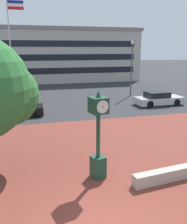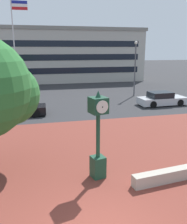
{
  "view_description": "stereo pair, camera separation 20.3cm",
  "coord_description": "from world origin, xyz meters",
  "px_view_note": "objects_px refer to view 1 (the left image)",
  "views": [
    {
      "loc": [
        -1.75,
        -5.64,
        5.27
      ],
      "look_at": [
        0.68,
        3.68,
        2.76
      ],
      "focal_mm": 39.32,
      "sensor_mm": 36.0,
      "label": 1
    },
    {
      "loc": [
        -1.55,
        -5.69,
        5.27
      ],
      "look_at": [
        0.68,
        3.68,
        2.76
      ],
      "focal_mm": 39.32,
      "sensor_mm": 36.0,
      "label": 2
    }
  ],
  "objects_px": {
    "street_lamp_post": "(132,63)",
    "flagpole_secondary": "(12,42)",
    "car_street_mid": "(158,99)",
    "street_clock": "(98,135)",
    "civic_building": "(59,55)",
    "car_street_near": "(16,109)"
  },
  "relations": [
    {
      "from": "street_lamp_post",
      "to": "flagpole_secondary",
      "type": "bearing_deg",
      "value": 173.91
    },
    {
      "from": "car_street_mid",
      "to": "flagpole_secondary",
      "type": "relative_size",
      "value": 0.46
    },
    {
      "from": "street_clock",
      "to": "street_lamp_post",
      "type": "height_order",
      "value": "street_lamp_post"
    },
    {
      "from": "civic_building",
      "to": "street_clock",
      "type": "bearing_deg",
      "value": -94.54
    },
    {
      "from": "flagpole_secondary",
      "to": "civic_building",
      "type": "distance_m",
      "value": 18.52
    },
    {
      "from": "street_clock",
      "to": "street_lamp_post",
      "type": "xyz_separation_m",
      "value": [
        8.56,
        16.75,
        1.89
      ]
    },
    {
      "from": "car_street_near",
      "to": "car_street_mid",
      "type": "xyz_separation_m",
      "value": [
        13.02,
        0.8,
        0.0
      ]
    },
    {
      "from": "flagpole_secondary",
      "to": "civic_building",
      "type": "bearing_deg",
      "value": 68.08
    },
    {
      "from": "street_clock",
      "to": "car_street_near",
      "type": "xyz_separation_m",
      "value": [
        -3.73,
        10.93,
        -1.28
      ]
    },
    {
      "from": "street_clock",
      "to": "civic_building",
      "type": "height_order",
      "value": "civic_building"
    },
    {
      "from": "flagpole_secondary",
      "to": "civic_building",
      "type": "height_order",
      "value": "flagpole_secondary"
    },
    {
      "from": "car_street_mid",
      "to": "civic_building",
      "type": "xyz_separation_m",
      "value": [
        -6.5,
        23.48,
        3.65
      ]
    },
    {
      "from": "civic_building",
      "to": "street_lamp_post",
      "type": "height_order",
      "value": "civic_building"
    },
    {
      "from": "car_street_near",
      "to": "civic_building",
      "type": "relative_size",
      "value": 0.16
    },
    {
      "from": "street_clock",
      "to": "civic_building",
      "type": "relative_size",
      "value": 0.15
    },
    {
      "from": "street_clock",
      "to": "car_street_near",
      "type": "distance_m",
      "value": 11.62
    },
    {
      "from": "car_street_mid",
      "to": "flagpole_secondary",
      "type": "height_order",
      "value": "flagpole_secondary"
    },
    {
      "from": "car_street_near",
      "to": "street_lamp_post",
      "type": "distance_m",
      "value": 13.96
    },
    {
      "from": "car_street_near",
      "to": "car_street_mid",
      "type": "height_order",
      "value": "same"
    },
    {
      "from": "flagpole_secondary",
      "to": "street_lamp_post",
      "type": "relative_size",
      "value": 1.67
    },
    {
      "from": "street_lamp_post",
      "to": "street_clock",
      "type": "bearing_deg",
      "value": -117.06
    },
    {
      "from": "street_clock",
      "to": "car_street_mid",
      "type": "relative_size",
      "value": 0.8
    }
  ]
}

